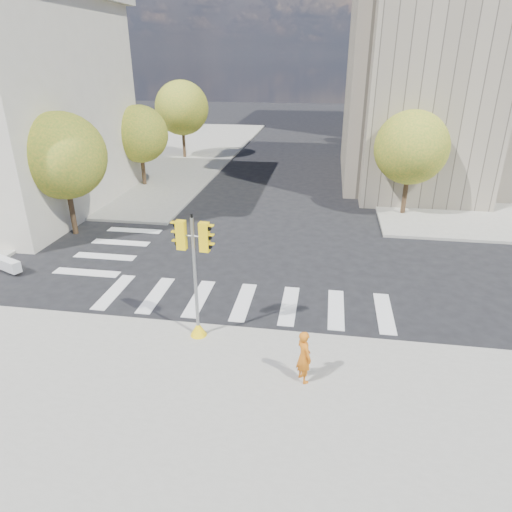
{
  "coord_description": "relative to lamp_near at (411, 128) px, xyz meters",
  "views": [
    {
      "loc": [
        2.84,
        -17.41,
        8.89
      ],
      "look_at": [
        0.43,
        -2.19,
        2.1
      ],
      "focal_mm": 32.0,
      "sensor_mm": 36.0,
      "label": 1
    }
  ],
  "objects": [
    {
      "name": "ground",
      "position": [
        -8.0,
        -14.0,
        -4.58
      ],
      "size": [
        160.0,
        160.0,
        0.0
      ],
      "primitive_type": "plane",
      "color": "black",
      "rests_on": "ground"
    },
    {
      "name": "tree_lw_far",
      "position": [
        -18.5,
        10.0,
        -0.04
      ],
      "size": [
        4.8,
        4.8,
        6.95
      ],
      "color": "#382616",
      "rests_on": "ground"
    },
    {
      "name": "tree_lw_mid",
      "position": [
        -18.5,
        0.0,
        -0.82
      ],
      "size": [
        4.0,
        4.0,
        5.77
      ],
      "color": "#382616",
      "rests_on": "ground"
    },
    {
      "name": "lamp_far",
      "position": [
        0.0,
        14.0,
        0.0
      ],
      "size": [
        0.35,
        0.18,
        8.11
      ],
      "color": "black",
      "rests_on": "sidewalk_far_right"
    },
    {
      "name": "traffic_signal",
      "position": [
        -9.15,
        -18.73,
        -2.61
      ],
      "size": [
        1.07,
        0.56,
        4.33
      ],
      "rotation": [
        0.0,
        0.0,
        -0.08
      ],
      "color": "yellow",
      "rests_on": "sidewalk_near"
    },
    {
      "name": "tree_re_far",
      "position": [
        -0.5,
        20.0,
        -0.71
      ],
      "size": [
        4.0,
        4.0,
        5.88
      ],
      "color": "#382616",
      "rests_on": "ground"
    },
    {
      "name": "sidewalk_far_left",
      "position": [
        -28.0,
        12.0,
        -4.5
      ],
      "size": [
        28.0,
        40.0,
        0.15
      ],
      "primitive_type": "cube",
      "color": "gray",
      "rests_on": "ground"
    },
    {
      "name": "tree_re_near",
      "position": [
        -0.5,
        -4.0,
        -0.53
      ],
      "size": [
        4.2,
        4.2,
        6.16
      ],
      "color": "#382616",
      "rests_on": "ground"
    },
    {
      "name": "lamp_near",
      "position": [
        0.0,
        0.0,
        0.0
      ],
      "size": [
        0.35,
        0.18,
        8.11
      ],
      "color": "black",
      "rests_on": "sidewalk_far_right"
    },
    {
      "name": "sidewalk_near",
      "position": [
        -8.0,
        -25.0,
        -4.5
      ],
      "size": [
        30.0,
        14.0,
        0.15
      ],
      "primitive_type": "cube",
      "color": "gray",
      "rests_on": "ground"
    },
    {
      "name": "tree_lw_near",
      "position": [
        -18.5,
        -10.0,
        -0.38
      ],
      "size": [
        4.4,
        4.4,
        6.41
      ],
      "color": "#382616",
      "rests_on": "ground"
    },
    {
      "name": "photographer",
      "position": [
        -5.49,
        -20.53,
        -3.6
      ],
      "size": [
        0.67,
        0.72,
        1.66
      ],
      "primitive_type": "imported",
      "rotation": [
        0.0,
        0.0,
        2.17
      ],
      "color": "#CC6613",
      "rests_on": "sidewalk_near"
    },
    {
      "name": "tree_re_mid",
      "position": [
        -0.5,
        8.0,
        -0.23
      ],
      "size": [
        4.6,
        4.6,
        6.66
      ],
      "color": "#382616",
      "rests_on": "ground"
    }
  ]
}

